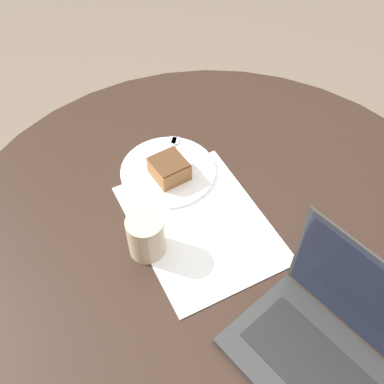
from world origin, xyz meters
name	(u,v)px	position (x,y,z in m)	size (l,w,h in m)	color
ground_plane	(210,348)	(0.00, 0.00, 0.00)	(12.00, 12.00, 0.00)	#6B5B4C
dining_table	(217,258)	(0.00, 0.00, 0.61)	(1.31, 1.31, 0.71)	black
paper_document	(200,223)	(0.05, 0.03, 0.71)	(0.41, 0.31, 0.00)	white
plate	(168,171)	(0.23, 0.03, 0.71)	(0.25, 0.25, 0.01)	white
cake_slice	(169,168)	(0.21, 0.04, 0.75)	(0.10, 0.09, 0.05)	brown
fork	(170,154)	(0.28, 0.01, 0.72)	(0.15, 0.11, 0.00)	silver
coffee_glass	(146,236)	(0.03, 0.16, 0.76)	(0.08, 0.08, 0.11)	#C6AD89
laptop	(327,347)	(-0.33, -0.06, 0.75)	(0.37, 0.30, 0.25)	#2D2D2D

